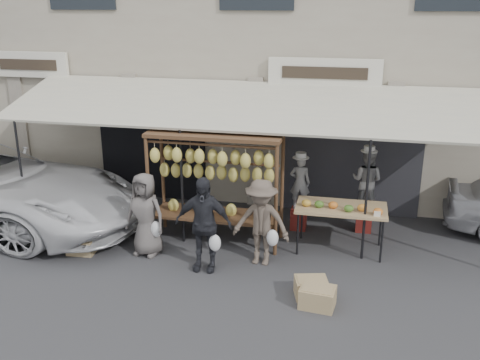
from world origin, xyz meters
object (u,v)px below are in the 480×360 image
(crate_near_b, at_px, (317,297))
(crate_far, at_px, (82,245))
(vendor_right, at_px, (367,181))
(customer_left, at_px, (145,214))
(customer_mid, at_px, (203,224))
(banana_rack, at_px, (215,166))
(crate_near_a, at_px, (311,288))
(vendor_left, at_px, (300,183))
(customer_right, at_px, (261,222))
(produce_table, at_px, (341,209))

(crate_near_b, height_order, crate_far, crate_near_b)
(vendor_right, xyz_separation_m, customer_left, (-4.03, -1.99, -0.30))
(customer_mid, distance_m, crate_near_b, 2.37)
(banana_rack, xyz_separation_m, customer_left, (-1.14, -0.82, -0.77))
(customer_left, height_order, crate_near_a, customer_left)
(vendor_left, height_order, customer_right, customer_right)
(banana_rack, bearing_deg, vendor_right, 22.05)
(banana_rack, xyz_separation_m, crate_far, (-2.38, -1.06, -1.42))
(banana_rack, distance_m, crate_near_a, 3.03)
(customer_left, bearing_deg, vendor_right, 34.89)
(banana_rack, relative_size, crate_near_a, 5.01)
(vendor_left, relative_size, customer_right, 0.71)
(produce_table, distance_m, customer_mid, 2.66)
(banana_rack, distance_m, crate_near_b, 3.28)
(vendor_right, distance_m, crate_near_a, 3.15)
(customer_left, height_order, crate_far, customer_left)
(vendor_left, xyz_separation_m, customer_left, (-2.69, -1.80, -0.22))
(crate_far, bearing_deg, crate_near_b, -11.62)
(vendor_right, bearing_deg, vendor_left, 27.44)
(produce_table, height_order, crate_near_b, produce_table)
(customer_mid, relative_size, customer_right, 1.08)
(vendor_right, bearing_deg, produce_table, 86.12)
(vendor_right, xyz_separation_m, crate_near_a, (-0.83, -2.88, -0.95))
(banana_rack, distance_m, vendor_right, 3.16)
(customer_left, bearing_deg, crate_near_a, -6.90)
(customer_right, bearing_deg, vendor_left, 78.19)
(crate_near_b, xyz_separation_m, crate_far, (-4.56, 0.94, -0.01))
(customer_mid, xyz_separation_m, customer_right, (0.96, 0.42, -0.06))
(vendor_right, height_order, customer_left, vendor_right)
(banana_rack, height_order, crate_near_b, banana_rack)
(vendor_right, relative_size, customer_mid, 0.76)
(vendor_left, relative_size, customer_left, 0.71)
(vendor_right, relative_size, crate_far, 2.60)
(banana_rack, height_order, vendor_left, banana_rack)
(vendor_left, distance_m, crate_near_b, 3.16)
(crate_far, bearing_deg, customer_left, 10.91)
(banana_rack, relative_size, crate_near_b, 4.77)
(crate_near_a, bearing_deg, crate_far, 171.66)
(banana_rack, height_order, vendor_right, banana_rack)
(customer_mid, bearing_deg, produce_table, 26.19)
(customer_left, bearing_deg, banana_rack, 44.31)
(banana_rack, relative_size, customer_mid, 1.49)
(customer_right, relative_size, crate_near_a, 3.12)
(banana_rack, bearing_deg, produce_table, 2.23)
(customer_mid, bearing_deg, vendor_right, 37.79)
(customer_left, bearing_deg, crate_far, -160.47)
(vendor_left, bearing_deg, customer_mid, 53.96)
(customer_mid, height_order, crate_near_b, customer_mid)
(customer_left, bearing_deg, crate_near_b, -10.86)
(vendor_left, distance_m, crate_near_a, 2.87)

